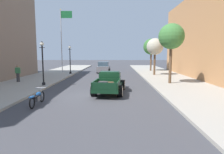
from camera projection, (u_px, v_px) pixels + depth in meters
name	position (u px, v px, depth m)	size (l,w,h in m)	color
ground_plane	(97.00, 96.00, 13.53)	(140.00, 140.00, 0.00)	#3D3D42
sidewalk_right	(201.00, 95.00, 13.35)	(5.50, 64.00, 0.15)	#9E998E
hotrod_truck_dark_green	(110.00, 82.00, 14.71)	(2.50, 5.05, 1.58)	black
motorcycle_parked	(37.00, 98.00, 10.98)	(0.62, 2.12, 0.93)	black
car_background_grey	(104.00, 67.00, 29.60)	(1.95, 4.34, 1.65)	slate
pedestrian_sidewalk_left	(18.00, 72.00, 18.86)	(0.53, 0.22, 1.65)	#333338
street_lamp_near	(43.00, 60.00, 16.77)	(0.50, 0.32, 3.85)	black
street_lamp_far	(70.00, 57.00, 26.33)	(0.50, 0.32, 3.85)	black
flagpole	(63.00, 34.00, 28.15)	(1.74, 0.16, 9.16)	#B2B2B7
street_tree_nearest	(171.00, 37.00, 17.66)	(2.35, 2.35, 5.52)	brown
street_tree_second	(155.00, 47.00, 24.65)	(2.13, 2.13, 4.71)	brown
street_tree_third	(151.00, 47.00, 30.69)	(2.52, 2.52, 5.09)	brown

